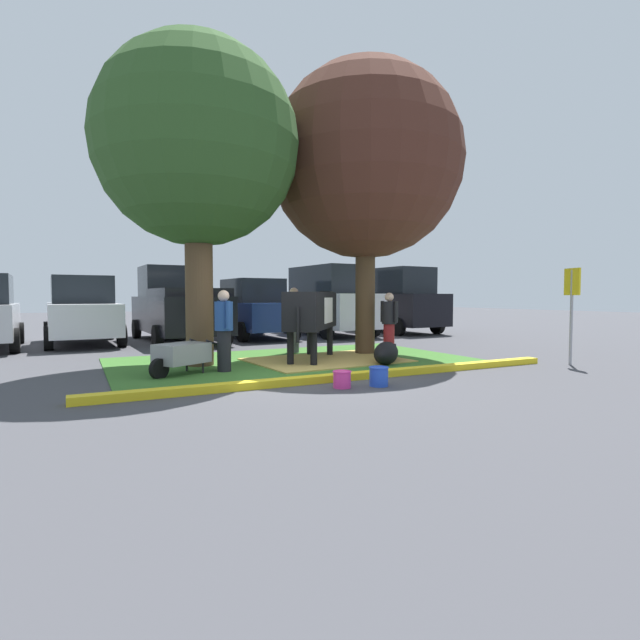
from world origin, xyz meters
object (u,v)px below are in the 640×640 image
Objects in this scene: person_handler at (389,323)px; suv_black at (393,300)px; bucket_pink at (342,379)px; pickup_truck_black at (178,306)px; shade_tree_right at (366,162)px; sedan_red at (252,309)px; parking_sign at (572,297)px; person_visitor_far at (294,318)px; shade_tree_left at (197,146)px; cow_holstein at (313,311)px; hatchback_white at (82,311)px; wheelbarrow at (181,354)px; suv_dark_grey at (328,301)px; person_visitor_near at (224,329)px; calf_lying at (386,353)px; bucket_blue at (379,376)px.

suv_black reaches higher than person_handler.
pickup_truck_black is (-0.77, 9.28, 0.97)m from bucket_pink.
sedan_red is at bearing 98.32° from shade_tree_right.
shade_tree_right reaches higher than parking_sign.
sedan_red is (0.59, 4.84, 0.10)m from person_visitor_far.
shade_tree_right reaches higher than suv_black.
parking_sign is at bearing -25.79° from shade_tree_left.
pickup_truck_black is at bearing 105.98° from cow_holstein.
hatchback_white is 11.06m from suv_black.
person_visitor_far is (-1.75, 1.63, 0.08)m from person_handler.
wheelbarrow is 0.33× the size of suv_black.
shade_tree_right is at bearing 14.02° from cow_holstein.
parking_sign is 0.37× the size of pickup_truck_black.
bucket_pink is 0.07× the size of hatchback_white.
person_handler is 6.39m from suv_dark_grey.
person_handler is (0.30, -0.58, -3.85)m from shade_tree_right.
shade_tree_right is 3.93m from cow_holstein.
person_visitor_near is 0.35× the size of sedan_red.
calf_lying reaches higher than bucket_blue.
shade_tree_right is at bearing 129.49° from parking_sign.
person_visitor_far reaches higher than wheelbarrow.
shade_tree_left reaches higher than parking_sign.
cow_holstein is 3.39m from bucket_blue.
suv_black is (8.98, 5.80, -3.19)m from shade_tree_left.
cow_holstein is at bearing -6.69° from shade_tree_left.
sedan_red is 2.84m from suv_dark_grey.
person_visitor_near is 1.01× the size of wheelbarrow.
wheelbarrow is 7.94m from parking_sign.
wheelbarrow is 0.76× the size of parking_sign.
hatchback_white is at bearing 125.36° from cow_holstein.
calf_lying is 0.57× the size of parking_sign.
person_handler is 0.75× the size of parking_sign.
person_visitor_near is 7.64m from sedan_red.
bucket_pink is (1.43, -3.38, -4.32)m from shade_tree_left.
shade_tree_right is at bearing 16.57° from person_visitor_near.
pickup_truck_black is (1.25, 6.93, 0.73)m from wheelbarrow.
shade_tree_left reaches higher than person_visitor_far.
shade_tree_left is at bearing 112.98° from bucket_pink.
hatchback_white is (-9.01, 9.43, -0.44)m from parking_sign.
bucket_pink is (-2.12, -1.84, -0.10)m from calf_lying.
suv_dark_grey reaches higher than sedan_red.
cow_holstein is at bearing 13.65° from wheelbarrow.
suv_black reaches higher than bucket_pink.
shade_tree_right is 6.99m from sedan_red.
person_visitor_near is 8.89m from suv_dark_grey.
hatchback_white is at bearing 178.56° from suv_black.
person_visitor_far is (-1.45, 1.04, -3.78)m from shade_tree_right.
person_handler is 0.28× the size of pickup_truck_black.
person_visitor_near is (0.22, -1.03, -3.63)m from shade_tree_left.
suv_black is at bearing 37.91° from person_visitor_near.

